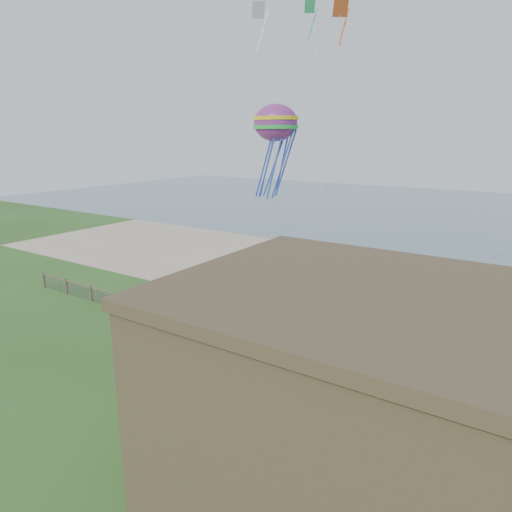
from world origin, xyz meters
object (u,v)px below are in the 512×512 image
at_px(chainlink_fence, 219,331).
at_px(motel, 408,416).
at_px(picnic_table, 263,402).
at_px(octopus_kite, 275,149).

height_order(chainlink_fence, motel, motel).
bearing_deg(picnic_table, motel, -0.78).
relative_size(motel, picnic_table, 7.99).
bearing_deg(picnic_table, octopus_kite, 137.03).
height_order(chainlink_fence, octopus_kite, octopus_kite).
bearing_deg(octopus_kite, chainlink_fence, -104.85).
bearing_deg(motel, octopus_kite, 132.70).
xyz_separation_m(chainlink_fence, picnic_table, (6.18, -4.73, -0.15)).
relative_size(motel, octopus_kite, 2.13).
height_order(picnic_table, octopus_kite, octopus_kite).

